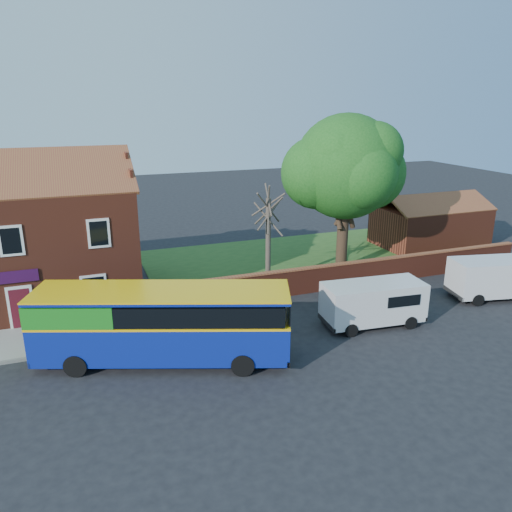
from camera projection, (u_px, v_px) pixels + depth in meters
name	position (u px, v px, depth m)	size (l,w,h in m)	color
ground	(196.00, 377.00, 20.65)	(120.00, 120.00, 0.00)	black
pavement	(22.00, 343.00, 23.46)	(18.00, 3.50, 0.12)	gray
kerb	(19.00, 360.00, 21.89)	(18.00, 0.15, 0.14)	slate
grass_strip	(327.00, 256.00, 36.59)	(26.00, 12.00, 0.04)	#426B28
shop_building	(20.00, 243.00, 27.59)	(12.30, 8.13, 10.50)	maroon
boundary_wall	(373.00, 271.00, 30.98)	(22.00, 0.38, 1.60)	maroon
outbuilding	(430.00, 225.00, 39.10)	(8.20, 5.06, 4.17)	maroon
bus	(154.00, 322.00, 21.44)	(11.14, 6.27, 3.30)	navy
van_near	(373.00, 302.00, 25.15)	(5.25, 2.47, 2.23)	silver
van_far	(497.00, 276.00, 28.63)	(5.58, 3.12, 2.31)	silver
large_tree	(346.00, 170.00, 31.86)	(8.41, 6.66, 10.26)	black
bare_tree	(268.00, 238.00, 30.02)	(2.24, 2.67, 5.97)	#4C4238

